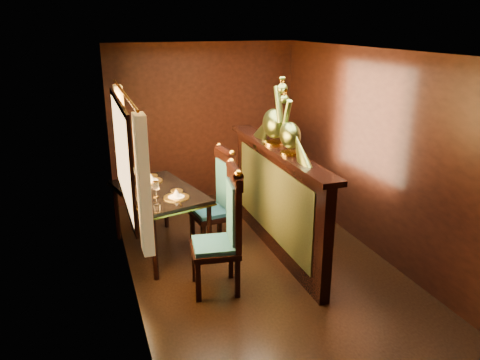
{
  "coord_description": "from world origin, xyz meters",
  "views": [
    {
      "loc": [
        -1.87,
        -4.66,
        2.79
      ],
      "look_at": [
        -0.14,
        0.34,
        0.99
      ],
      "focal_mm": 35.0,
      "sensor_mm": 36.0,
      "label": 1
    }
  ],
  "objects": [
    {
      "name": "chair_right",
      "position": [
        -0.29,
        0.68,
        0.69
      ],
      "size": [
        0.53,
        0.55,
        1.33
      ],
      "rotation": [
        0.0,
        0.0,
        0.12
      ],
      "color": "black",
      "rests_on": "ground"
    },
    {
      "name": "peacock_right",
      "position": [
        0.33,
        0.43,
        1.78
      ],
      "size": [
        0.27,
        0.71,
        0.85
      ],
      "primitive_type": null,
      "color": "#194D38",
      "rests_on": "partition"
    },
    {
      "name": "peacock_left",
      "position": [
        0.33,
        -0.02,
        1.72
      ],
      "size": [
        0.23,
        0.6,
        0.72
      ],
      "primitive_type": null,
      "color": "#194D38",
      "rests_on": "partition"
    },
    {
      "name": "ground",
      "position": [
        0.0,
        0.0,
        0.0
      ],
      "size": [
        5.0,
        5.0,
        0.0
      ],
      "primitive_type": "plane",
      "color": "black",
      "rests_on": "ground"
    },
    {
      "name": "chair_left",
      "position": [
        -0.53,
        -0.35,
        0.74
      ],
      "size": [
        0.58,
        0.6,
        1.42
      ],
      "rotation": [
        0.0,
        0.0,
        -0.15
      ],
      "color": "black",
      "rests_on": "ground"
    },
    {
      "name": "dining_table",
      "position": [
        -1.05,
        0.77,
        0.75
      ],
      "size": [
        1.15,
        1.55,
        1.02
      ],
      "rotation": [
        0.0,
        0.0,
        0.24
      ],
      "color": "black",
      "rests_on": "ground"
    },
    {
      "name": "partition",
      "position": [
        0.32,
        0.3,
        0.71
      ],
      "size": [
        0.26,
        2.7,
        1.36
      ],
      "color": "black",
      "rests_on": "ground"
    },
    {
      "name": "room_shell",
      "position": [
        -0.09,
        0.02,
        1.58
      ],
      "size": [
        3.04,
        5.04,
        2.52
      ],
      "color": "black",
      "rests_on": "ground"
    }
  ]
}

